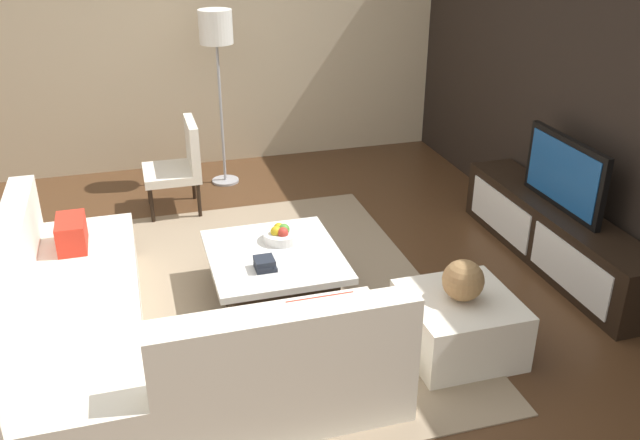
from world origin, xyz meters
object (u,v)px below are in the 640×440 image
(floor_lamp, at_px, (216,38))
(sectional_couch, at_px, (138,334))
(decorative_ball, at_px, (463,280))
(ottoman, at_px, (459,324))
(fruit_bowl, at_px, (281,234))
(television, at_px, (564,174))
(book_stack, at_px, (265,264))
(media_console, at_px, (554,235))
(coffee_table, at_px, (275,274))
(accent_chair_near, at_px, (181,161))

(floor_lamp, bearing_deg, sectional_couch, -18.46)
(decorative_ball, bearing_deg, ottoman, 0.00)
(sectional_couch, distance_m, decorative_ball, 2.06)
(floor_lamp, bearing_deg, fruit_bowl, 2.48)
(television, relative_size, book_stack, 6.43)
(fruit_bowl, xyz_separation_m, decorative_ball, (1.15, 0.91, 0.10))
(media_console, xyz_separation_m, sectional_couch, (0.52, -3.30, 0.03))
(media_console, relative_size, sectional_couch, 0.89)
(television, distance_m, floor_lamp, 3.47)
(media_console, distance_m, television, 0.54)
(coffee_table, bearing_deg, book_stack, -28.39)
(media_console, xyz_separation_m, decorative_ball, (0.87, -1.29, 0.28))
(accent_chair_near, relative_size, ottoman, 1.24)
(fruit_bowl, bearing_deg, accent_chair_near, -160.46)
(ottoman, bearing_deg, floor_lamp, -163.33)
(coffee_table, relative_size, fruit_bowl, 3.69)
(accent_chair_near, relative_size, floor_lamp, 0.49)
(book_stack, bearing_deg, television, 92.71)
(media_console, xyz_separation_m, fruit_bowl, (-0.28, -2.20, 0.18))
(television, distance_m, coffee_table, 2.37)
(decorative_ball, bearing_deg, television, 124.15)
(coffee_table, bearing_deg, media_console, 87.51)
(sectional_couch, bearing_deg, media_console, 98.87)
(coffee_table, height_order, ottoman, ottoman)
(television, height_order, ottoman, television)
(decorative_ball, bearing_deg, fruit_bowl, -141.60)
(media_console, xyz_separation_m, television, (0.00, 0.00, 0.54))
(accent_chair_near, xyz_separation_m, fruit_bowl, (1.64, 0.58, -0.06))
(coffee_table, relative_size, ottoman, 1.48)
(media_console, distance_m, floor_lamp, 3.61)
(floor_lamp, bearing_deg, accent_chair_near, -39.89)
(media_console, xyz_separation_m, accent_chair_near, (-1.92, -2.78, 0.24))
(accent_chair_near, distance_m, fruit_bowl, 1.74)
(television, bearing_deg, decorative_ball, -55.85)
(television, relative_size, accent_chair_near, 1.10)
(media_console, distance_m, book_stack, 2.42)
(television, bearing_deg, fruit_bowl, -97.23)
(floor_lamp, xyz_separation_m, fruit_bowl, (2.22, 0.10, -1.07))
(coffee_table, xyz_separation_m, fruit_bowl, (-0.18, 0.10, 0.23))
(ottoman, xyz_separation_m, book_stack, (-0.76, -1.13, 0.22))
(coffee_table, bearing_deg, sectional_couch, -58.50)
(fruit_bowl, height_order, book_stack, fruit_bowl)
(media_console, relative_size, book_stack, 14.71)
(ottoman, distance_m, book_stack, 1.38)
(sectional_couch, bearing_deg, accent_chair_near, 167.92)
(accent_chair_near, distance_m, ottoman, 3.18)
(television, bearing_deg, book_stack, -87.29)
(media_console, height_order, floor_lamp, floor_lamp)
(sectional_couch, xyz_separation_m, floor_lamp, (-3.01, 1.01, 1.22))
(media_console, bearing_deg, sectional_couch, -81.13)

